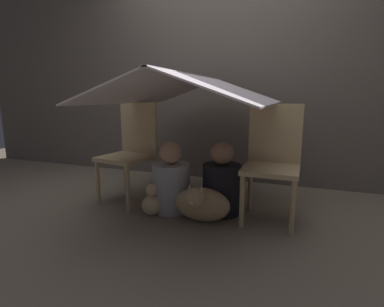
{
  "coord_description": "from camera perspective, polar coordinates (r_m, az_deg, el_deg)",
  "views": [
    {
      "loc": [
        0.83,
        -2.07,
        0.97
      ],
      "look_at": [
        0.0,
        0.21,
        0.5
      ],
      "focal_mm": 28.0,
      "sensor_mm": 36.0,
      "label": 1
    }
  ],
  "objects": [
    {
      "name": "chair_left",
      "position": [
        2.82,
        -11.47,
        0.94
      ],
      "size": [
        0.48,
        0.48,
        0.91
      ],
      "rotation": [
        0.0,
        0.0,
        -0.18
      ],
      "color": "#D1B27F",
      "rests_on": "ground_plane"
    },
    {
      "name": "wall_back",
      "position": [
        3.47,
        6.31,
        15.51
      ],
      "size": [
        7.0,
        0.05,
        2.5
      ],
      "color": "#6B6056",
      "rests_on": "ground_plane"
    },
    {
      "name": "person_front",
      "position": [
        2.55,
        -4.01,
        -5.54
      ],
      "size": [
        0.32,
        0.32,
        0.6
      ],
      "color": "#B2B2B7",
      "rests_on": "ground_plane"
    },
    {
      "name": "plush_toy",
      "position": [
        2.51,
        -7.62,
        -9.24
      ],
      "size": [
        0.17,
        0.17,
        0.26
      ],
      "color": "beige",
      "rests_on": "ground_plane"
    },
    {
      "name": "person_second",
      "position": [
        2.5,
        5.65,
        -5.79
      ],
      "size": [
        0.32,
        0.32,
        0.6
      ],
      "color": "black",
      "rests_on": "ground_plane"
    },
    {
      "name": "sheet_canopy",
      "position": [
        2.43,
        0.0,
        12.19
      ],
      "size": [
        1.28,
        1.55,
        0.23
      ],
      "color": "silver"
    },
    {
      "name": "ground_plane",
      "position": [
        2.43,
        -1.75,
        -12.52
      ],
      "size": [
        8.8,
        8.8,
        0.0
      ],
      "primitive_type": "plane",
      "color": "gray"
    },
    {
      "name": "chair_right",
      "position": [
        2.42,
        15.07,
        -0.84
      ],
      "size": [
        0.42,
        0.42,
        0.91
      ],
      "rotation": [
        0.0,
        0.0,
        -0.01
      ],
      "color": "#D1B27F",
      "rests_on": "ground_plane"
    },
    {
      "name": "dog",
      "position": [
        2.35,
        1.82,
        -9.5
      ],
      "size": [
        0.44,
        0.39,
        0.34
      ],
      "color": "tan",
      "rests_on": "ground_plane"
    }
  ]
}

